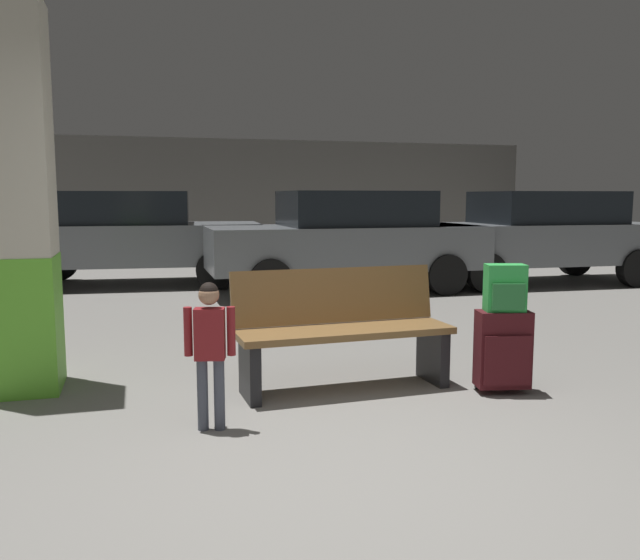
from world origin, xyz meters
TOP-DOWN VIEW (x-y plane):
  - ground_plane at (0.00, 4.00)m, footprint 18.00×18.00m
  - garage_back_wall at (0.00, 12.86)m, footprint 18.00×0.12m
  - structural_pillar at (-1.83, 2.10)m, footprint 0.57×0.57m
  - bench at (0.48, 1.52)m, footprint 1.62×0.60m
  - suitcase at (1.57, 1.08)m, footprint 0.41×0.30m
  - backpack_bright at (1.57, 1.08)m, footprint 0.31×0.25m
  - child at (-0.57, 0.88)m, footprint 0.30×0.21m
  - parked_car_near at (2.08, 6.35)m, footprint 4.11×1.82m
  - parked_car_far at (-1.08, 7.99)m, footprint 4.23×2.07m
  - parked_car_side at (5.41, 6.37)m, footprint 4.17×1.94m

SIDE VIEW (x-z plane):
  - ground_plane at x=0.00m, z-range -0.10..0.00m
  - suitcase at x=1.57m, z-range 0.02..0.62m
  - bench at x=0.48m, z-range 0.00..0.88m
  - child at x=-0.57m, z-range 0.11..1.02m
  - backpack_bright at x=1.57m, z-range 0.60..0.94m
  - parked_car_near at x=2.08m, z-range 0.05..1.56m
  - parked_car_far at x=-1.08m, z-range 0.05..1.56m
  - parked_car_side at x=5.41m, z-range 0.05..1.56m
  - structural_pillar at x=-1.83m, z-range -0.01..2.80m
  - garage_back_wall at x=0.00m, z-range 0.00..2.80m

